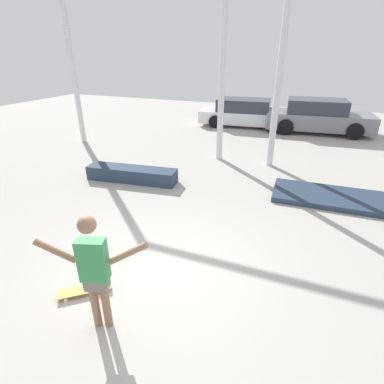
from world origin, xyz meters
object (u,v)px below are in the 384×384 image
object	(u,v)px
skateboarder	(94,268)
manual_pad	(342,199)
parked_car_grey	(318,117)
parked_car_white	(246,113)
grind_box	(132,174)
skateboard	(84,290)

from	to	relation	value
skateboarder	manual_pad	bearing A→B (deg)	39.95
parked_car_grey	parked_car_white	bearing A→B (deg)	174.22
skateboarder	parked_car_white	world-z (taller)	skateboarder
grind_box	manual_pad	xyz separation A→B (m)	(5.55, 0.85, -0.13)
skateboarder	skateboard	distance (m)	1.17
grind_box	parked_car_grey	xyz separation A→B (m)	(4.72, 8.10, 0.51)
parked_car_white	skateboard	bearing A→B (deg)	-93.90
skateboarder	manual_pad	xyz separation A→B (m)	(3.18, 5.30, -0.90)
skateboard	manual_pad	xyz separation A→B (m)	(3.82, 4.93, 0.00)
skateboard	manual_pad	world-z (taller)	manual_pad
skateboarder	grind_box	size ratio (longest dim) A/B	0.65
skateboard	grind_box	xyz separation A→B (m)	(-1.74, 4.09, 0.13)
parked_car_grey	grind_box	bearing A→B (deg)	-125.35
grind_box	skateboarder	bearing A→B (deg)	-61.98
skateboarder	skateboard	size ratio (longest dim) A/B	2.29
manual_pad	parked_car_white	xyz separation A→B (m)	(-4.15, 7.29, 0.56)
parked_car_white	parked_car_grey	world-z (taller)	parked_car_grey
grind_box	parked_car_white	distance (m)	8.27
skateboard	grind_box	distance (m)	4.44
parked_car_white	manual_pad	bearing A→B (deg)	-65.81
skateboarder	grind_box	xyz separation A→B (m)	(-2.37, 4.46, -0.77)
skateboarder	parked_car_grey	size ratio (longest dim) A/B	0.36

